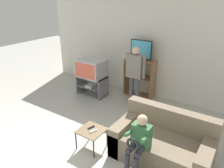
# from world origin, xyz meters

# --- Properties ---
(wall_back) EXTENTS (6.40, 0.06, 2.60)m
(wall_back) POSITION_xyz_m (0.00, 3.90, 1.30)
(wall_back) COLOR silver
(wall_back) RESTS_ON ground_plane
(tv_stand) EXTENTS (0.83, 0.47, 0.55)m
(tv_stand) POSITION_xyz_m (-1.12, 2.98, 0.27)
(tv_stand) COLOR slate
(tv_stand) RESTS_ON ground_plane
(television_main) EXTENTS (0.75, 0.58, 0.49)m
(television_main) POSITION_xyz_m (-1.11, 2.97, 0.80)
(television_main) COLOR #B2B2B7
(television_main) RESTS_ON tv_stand
(media_shelf) EXTENTS (0.83, 0.37, 1.05)m
(media_shelf) POSITION_xyz_m (0.03, 3.64, 0.54)
(media_shelf) COLOR #8E6642
(media_shelf) RESTS_ON ground_plane
(television_flat) EXTENTS (0.60, 0.20, 0.54)m
(television_flat) POSITION_xyz_m (0.04, 3.65, 1.31)
(television_flat) COLOR black
(television_flat) RESTS_ON media_shelf
(snack_table) EXTENTS (0.46, 0.46, 0.38)m
(snack_table) POSITION_xyz_m (0.34, 1.12, 0.34)
(snack_table) COLOR brown
(snack_table) RESTS_ON ground_plane
(remote_control_black) EXTENTS (0.07, 0.15, 0.02)m
(remote_control_black) POSITION_xyz_m (0.29, 1.18, 0.39)
(remote_control_black) COLOR black
(remote_control_black) RESTS_ON snack_table
(remote_control_white) EXTENTS (0.08, 0.15, 0.02)m
(remote_control_white) POSITION_xyz_m (0.40, 1.11, 0.39)
(remote_control_white) COLOR silver
(remote_control_white) RESTS_ON snack_table
(couch) EXTENTS (1.64, 0.90, 0.85)m
(couch) POSITION_xyz_m (1.54, 1.57, 0.29)
(couch) COLOR #756651
(couch) RESTS_ON ground_plane
(person_standing_adult) EXTENTS (0.53, 0.20, 1.54)m
(person_standing_adult) POSITION_xyz_m (0.19, 3.07, 0.93)
(person_standing_adult) COLOR #4C4C56
(person_standing_adult) RESTS_ON ground_plane
(person_seated_child) EXTENTS (0.33, 0.43, 1.02)m
(person_seated_child) POSITION_xyz_m (1.33, 1.05, 0.61)
(person_seated_child) COLOR #2D2D38
(person_seated_child) RESTS_ON ground_plane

